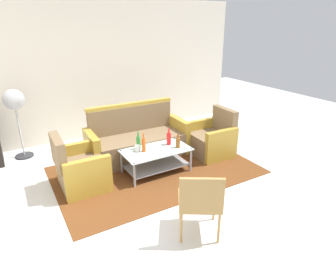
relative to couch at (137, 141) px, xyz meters
The scene contains 14 objects.
ground_plane 1.56m from the couch, 93.99° to the right, with size 14.00×14.00×0.00m, color white.
wall_back 1.88m from the couch, 93.98° to the left, with size 6.52×0.12×2.80m.
rug 0.72m from the couch, 86.57° to the right, with size 3.26×2.08×0.01m, color brown.
couch is the anchor object (origin of this frame).
armchair_left 1.29m from the couch, 155.46° to the right, with size 0.71×0.77×0.85m.
armchair_right 1.39m from the couch, 25.35° to the right, with size 0.72×0.78×0.85m.
coffee_table 0.70m from the couch, 88.60° to the right, with size 1.10×0.60×0.40m.
bottle_green 0.60m from the couch, 111.98° to the right, with size 0.06×0.06×0.30m.
bottle_orange 0.72m from the couch, 105.50° to the right, with size 0.06×0.06×0.31m.
bottle_brown 0.90m from the couch, 65.25° to the right, with size 0.07×0.07×0.24m.
bottle_red 0.72m from the couch, 63.78° to the right, with size 0.07×0.07×0.29m.
cup 0.68m from the couch, 113.92° to the right, with size 0.08×0.08×0.10m, color silver.
pedestal_fan 2.22m from the couch, 149.52° to the left, with size 0.36×0.36×1.27m.
wicker_chair 2.34m from the couch, 97.03° to the right, with size 0.66×0.66×0.84m.
Camera 1 is at (-1.89, -3.00, 2.36)m, focal length 31.21 mm.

